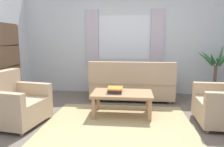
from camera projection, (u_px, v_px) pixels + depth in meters
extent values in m
plane|color=#6B6056|center=(118.00, 126.00, 3.45)|extent=(6.24, 6.24, 0.00)
cube|color=silver|center=(124.00, 43.00, 5.46)|extent=(5.32, 0.12, 2.60)
cube|color=white|center=(124.00, 38.00, 5.37)|extent=(1.30, 0.01, 1.10)
cube|color=silver|center=(92.00, 38.00, 5.42)|extent=(0.32, 0.06, 1.40)
cube|color=silver|center=(157.00, 37.00, 5.26)|extent=(0.32, 0.06, 1.40)
cube|color=tan|center=(118.00, 125.00, 3.45)|extent=(2.43, 2.06, 0.01)
cube|color=tan|center=(132.00, 88.00, 4.98)|extent=(1.90, 0.80, 0.38)
cube|color=tan|center=(132.00, 73.00, 4.60)|extent=(1.90, 0.20, 0.48)
cube|color=tan|center=(169.00, 76.00, 4.85)|extent=(0.16, 0.80, 0.24)
cube|color=tan|center=(95.00, 75.00, 5.01)|extent=(0.16, 0.80, 0.24)
cylinder|color=#A87F56|center=(166.00, 95.00, 5.23)|extent=(0.06, 0.06, 0.06)
cylinder|color=#A87F56|center=(98.00, 93.00, 5.39)|extent=(0.06, 0.06, 0.06)
cylinder|color=#A87F56|center=(170.00, 102.00, 4.64)|extent=(0.06, 0.06, 0.06)
cylinder|color=#A87F56|center=(94.00, 100.00, 4.80)|extent=(0.06, 0.06, 0.06)
cube|color=tan|center=(18.00, 110.00, 3.47)|extent=(0.92, 0.96, 0.36)
cube|color=tan|center=(0.00, 99.00, 3.08)|extent=(0.81, 0.25, 0.22)
cube|color=tan|center=(31.00, 88.00, 3.77)|extent=(0.81, 0.25, 0.22)
cylinder|color=#A87F56|center=(22.00, 133.00, 3.10)|extent=(0.05, 0.05, 0.06)
cylinder|color=#A87F56|center=(47.00, 117.00, 3.75)|extent=(0.05, 0.05, 0.06)
cylinder|color=#A87F56|center=(17.00, 114.00, 3.91)|extent=(0.05, 0.05, 0.06)
cube|color=tan|center=(223.00, 111.00, 3.44)|extent=(0.84, 0.87, 0.36)
cube|color=tan|center=(216.00, 89.00, 3.75)|extent=(0.80, 0.16, 0.22)
cylinder|color=#A87F56|center=(196.00, 115.00, 3.85)|extent=(0.05, 0.05, 0.06)
cylinder|color=#A87F56|center=(207.00, 131.00, 3.19)|extent=(0.05, 0.05, 0.06)
cube|color=#A87F56|center=(122.00, 94.00, 3.85)|extent=(1.10, 0.64, 0.04)
cube|color=#A87F56|center=(93.00, 109.00, 3.68)|extent=(0.06, 0.06, 0.40)
cube|color=#A87F56|center=(150.00, 111.00, 3.58)|extent=(0.06, 0.06, 0.40)
cube|color=#A87F56|center=(98.00, 100.00, 4.19)|extent=(0.06, 0.06, 0.40)
cube|color=#A87F56|center=(148.00, 102.00, 4.09)|extent=(0.06, 0.06, 0.40)
cube|color=#335199|center=(115.00, 92.00, 3.85)|extent=(0.25, 0.28, 0.02)
cube|color=#2D2D33|center=(115.00, 91.00, 3.85)|extent=(0.23, 0.31, 0.03)
cube|color=#B23833|center=(115.00, 89.00, 3.85)|extent=(0.25, 0.29, 0.02)
cube|color=orange|center=(115.00, 88.00, 3.84)|extent=(0.27, 0.29, 0.03)
cylinder|color=#B7B2A8|center=(214.00, 93.00, 4.88)|extent=(0.38, 0.38, 0.33)
cylinder|color=brown|center=(215.00, 76.00, 4.82)|extent=(0.07, 0.07, 0.48)
cone|color=#2D6638|center=(221.00, 55.00, 4.98)|extent=(0.37, 0.52, 0.53)
cone|color=#2D6638|center=(207.00, 56.00, 4.99)|extent=(0.28, 0.50, 0.38)
cone|color=#2D6638|center=(205.00, 58.00, 4.79)|extent=(0.44, 0.12, 0.37)
cone|color=#2D6638|center=(212.00, 58.00, 4.57)|extent=(0.35, 0.47, 0.36)
cube|color=brown|center=(13.00, 65.00, 4.59)|extent=(0.30, 0.04, 1.70)
cube|color=brown|center=(7.00, 68.00, 4.13)|extent=(0.02, 0.90, 1.70)
cube|color=brown|center=(4.00, 108.00, 4.28)|extent=(0.30, 0.86, 0.02)
cube|color=brown|center=(3.00, 88.00, 4.22)|extent=(0.30, 0.86, 0.02)
cube|color=brown|center=(1.00, 67.00, 4.15)|extent=(0.30, 0.86, 0.02)
cube|color=gold|center=(12.00, 78.00, 4.53)|extent=(0.26, 0.09, 0.24)
cube|color=beige|center=(9.00, 80.00, 4.44)|extent=(0.24, 0.10, 0.21)
cube|color=#335199|center=(6.00, 81.00, 4.34)|extent=(0.24, 0.06, 0.22)
cube|color=#7F478C|center=(4.00, 81.00, 4.25)|extent=(0.26, 0.09, 0.26)
cube|color=beige|center=(1.00, 82.00, 4.15)|extent=(0.28, 0.07, 0.23)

